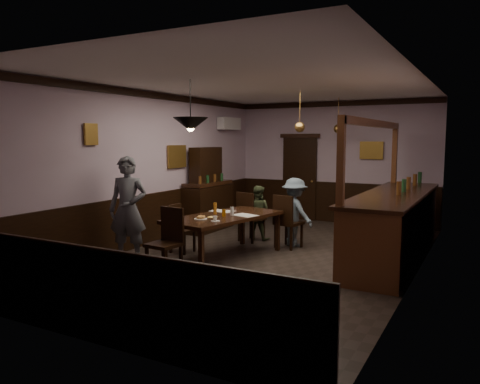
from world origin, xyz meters
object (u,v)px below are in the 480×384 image
Objects in this scene: dining_table at (224,219)px; chair_near at (167,238)px; pendant_brass_mid at (300,127)px; chair_far_right at (286,219)px; coffee_cup at (215,218)px; pendant_iron at (191,124)px; sideboard at (208,197)px; pendant_brass_far at (338,129)px; chair_side at (179,226)px; person_standing at (128,210)px; chair_far_left at (249,215)px; person_seated_right at (295,212)px; soda_can at (224,213)px; bar_counter at (394,223)px; person_seated_left at (258,213)px.

dining_table is 1.32m from chair_near.
chair_far_right is at bearing -93.73° from pendant_brass_mid.
pendant_iron is (-0.31, -0.21, 1.50)m from coffee_cup.
dining_table is 1.25× the size of sideboard.
coffee_cup is 4.48m from pendant_brass_far.
pendant_brass_mid is at bearing -81.89° from chair_far_right.
chair_side is 0.49× the size of person_standing.
pendant_iron is (0.06, -2.12, 1.75)m from chair_far_left.
person_seated_right is at bearing 32.24° from person_standing.
chair_far_left is at bearing -27.38° from chair_side.
chair_far_right is 0.30m from person_seated_right.
pendant_iron is at bearing -100.86° from dining_table.
soda_can is at bearing 74.49° from pendant_iron.
chair_far_left is 1.55m from chair_side.
pendant_brass_mid is at bearing 67.14° from dining_table.
pendant_brass_far is (2.51, 1.60, 1.54)m from sideboard.
sideboard is 2.32× the size of pendant_brass_far.
soda_can is 2.42m from pendant_brass_mid.
pendant_iron is (-2.76, -2.19, 1.69)m from bar_counter.
person_seated_left is 0.91m from person_seated_right.
pendant_iron is 4.49m from pendant_brass_far.
pendant_brass_mid is (0.92, 0.36, 1.74)m from chair_far_left.
chair_near is 0.24× the size of bar_counter.
person_standing is at bearing -151.38° from coffee_cup.
chair_far_right is 1.26× the size of pendant_brass_mid.
pendant_brass_far is at bearing 76.64° from soda_can.
chair_far_right is at bearing 74.13° from chair_near.
chair_far_left is at bearing 0.91° from chair_far_right.
pendant_brass_far is (1.17, 4.87, 1.73)m from chair_near.
pendant_brass_mid is at bearing -61.25° from person_seated_right.
bar_counter is (2.86, 2.69, 0.04)m from chair_near.
pendant_brass_far reaches higher than person_seated_left.
coffee_cup is 0.10× the size of pendant_brass_far.
soda_can reaches higher than coffee_cup.
dining_table is at bearing 93.30° from person_seated_left.
chair_far_left reaches higher than chair_side.
pendant_brass_far reaches higher than dining_table.
pendant_iron reaches higher than chair_far_right.
pendant_iron reaches higher than chair_side.
chair_near is 0.92× the size of person_seated_left.
chair_far_left is 1.25× the size of pendant_brass_mid.
chair_far_right is 0.91× the size of person_seated_left.
chair_side is 3.01m from pendant_brass_mid.
pendant_iron is (1.45, -2.76, 1.54)m from sideboard.
chair_near is at bearing 103.43° from chair_far_left.
person_standing is 2.21× the size of pendant_brass_far.
pendant_brass_far is at bearing 81.53° from chair_near.
pendant_brass_mid is (0.03, 0.54, 1.74)m from chair_far_right.
chair_far_right is 1.26× the size of pendant_iron.
sideboard is 3.36m from pendant_brass_far.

